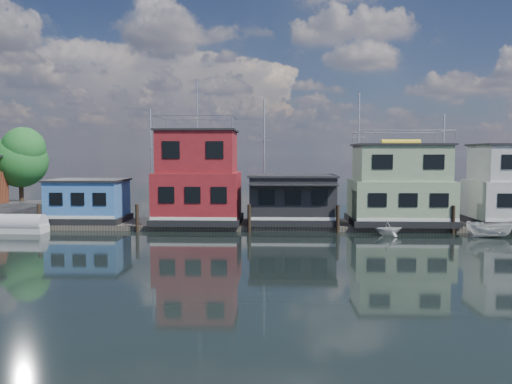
{
  "coord_description": "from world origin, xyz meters",
  "views": [
    {
      "loc": [
        -1.95,
        -30.06,
        6.22
      ],
      "look_at": [
        -3.56,
        12.0,
        3.0
      ],
      "focal_mm": 35.0,
      "sensor_mm": 36.0,
      "label": 1
    }
  ],
  "objects_px": {
    "houseboat_dark": "(292,199)",
    "motorboat": "(490,229)",
    "houseboat_red": "(198,179)",
    "tarp_runabout": "(21,225)",
    "dinghy_white": "(388,228)",
    "houseboat_blue": "(88,201)",
    "houseboat_green": "(400,186)"
  },
  "relations": [
    {
      "from": "houseboat_blue",
      "to": "dinghy_white",
      "type": "height_order",
      "value": "houseboat_blue"
    },
    {
      "from": "motorboat",
      "to": "houseboat_green",
      "type": "bearing_deg",
      "value": 60.57
    },
    {
      "from": "tarp_runabout",
      "to": "motorboat",
      "type": "distance_m",
      "value": 36.04
    },
    {
      "from": "houseboat_dark",
      "to": "dinghy_white",
      "type": "distance_m",
      "value": 8.46
    },
    {
      "from": "houseboat_blue",
      "to": "houseboat_red",
      "type": "bearing_deg",
      "value": 0.0
    },
    {
      "from": "houseboat_blue",
      "to": "tarp_runabout",
      "type": "bearing_deg",
      "value": -136.7
    },
    {
      "from": "houseboat_dark",
      "to": "motorboat",
      "type": "bearing_deg",
      "value": -17.83
    },
    {
      "from": "houseboat_red",
      "to": "tarp_runabout",
      "type": "xyz_separation_m",
      "value": [
        -13.5,
        -3.77,
        -3.51
      ]
    },
    {
      "from": "houseboat_red",
      "to": "dinghy_white",
      "type": "distance_m",
      "value": 16.13
    },
    {
      "from": "houseboat_green",
      "to": "houseboat_red",
      "type": "bearing_deg",
      "value": -180.0
    },
    {
      "from": "motorboat",
      "to": "houseboat_dark",
      "type": "bearing_deg",
      "value": 83.05
    },
    {
      "from": "tarp_runabout",
      "to": "dinghy_white",
      "type": "distance_m",
      "value": 28.71
    },
    {
      "from": "houseboat_red",
      "to": "houseboat_dark",
      "type": "height_order",
      "value": "houseboat_red"
    },
    {
      "from": "houseboat_blue",
      "to": "houseboat_red",
      "type": "relative_size",
      "value": 0.54
    },
    {
      "from": "houseboat_dark",
      "to": "motorboat",
      "type": "xyz_separation_m",
      "value": [
        14.53,
        -4.67,
        -1.76
      ]
    },
    {
      "from": "houseboat_blue",
      "to": "houseboat_red",
      "type": "height_order",
      "value": "houseboat_red"
    },
    {
      "from": "houseboat_green",
      "to": "dinghy_white",
      "type": "height_order",
      "value": "houseboat_green"
    },
    {
      "from": "tarp_runabout",
      "to": "houseboat_blue",
      "type": "bearing_deg",
      "value": 45.75
    },
    {
      "from": "houseboat_blue",
      "to": "dinghy_white",
      "type": "distance_m",
      "value": 25.09
    },
    {
      "from": "houseboat_green",
      "to": "dinghy_white",
      "type": "xyz_separation_m",
      "value": [
        -1.79,
        -4.05,
        -2.97
      ]
    },
    {
      "from": "houseboat_blue",
      "to": "motorboat",
      "type": "bearing_deg",
      "value": -8.33
    },
    {
      "from": "houseboat_green",
      "to": "motorboat",
      "type": "height_order",
      "value": "houseboat_green"
    },
    {
      "from": "houseboat_red",
      "to": "dinghy_white",
      "type": "bearing_deg",
      "value": -14.92
    },
    {
      "from": "houseboat_blue",
      "to": "motorboat",
      "type": "xyz_separation_m",
      "value": [
        32.03,
        -4.69,
        -1.55
      ]
    },
    {
      "from": "houseboat_red",
      "to": "tarp_runabout",
      "type": "bearing_deg",
      "value": -164.4
    },
    {
      "from": "houseboat_dark",
      "to": "motorboat",
      "type": "height_order",
      "value": "houseboat_dark"
    },
    {
      "from": "houseboat_red",
      "to": "motorboat",
      "type": "height_order",
      "value": "houseboat_red"
    },
    {
      "from": "houseboat_blue",
      "to": "houseboat_dark",
      "type": "xyz_separation_m",
      "value": [
        17.5,
        -0.02,
        0.21
      ]
    },
    {
      "from": "tarp_runabout",
      "to": "motorboat",
      "type": "bearing_deg",
      "value": 0.98
    },
    {
      "from": "motorboat",
      "to": "dinghy_white",
      "type": "distance_m",
      "value": 7.35
    },
    {
      "from": "tarp_runabout",
      "to": "dinghy_white",
      "type": "height_order",
      "value": "tarp_runabout"
    },
    {
      "from": "houseboat_blue",
      "to": "motorboat",
      "type": "height_order",
      "value": "houseboat_blue"
    }
  ]
}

